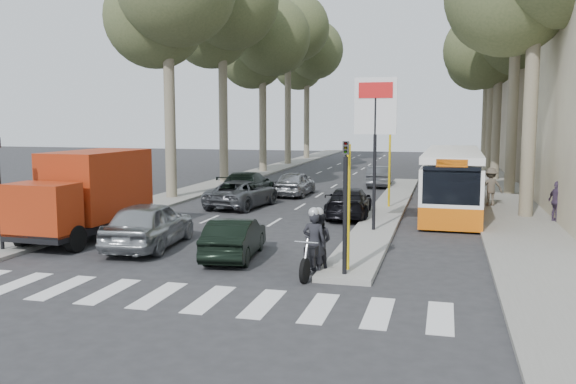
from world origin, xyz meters
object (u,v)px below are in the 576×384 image
object	(u,v)px
dark_hatchback	(234,238)
city_bus	(452,179)
silver_hatchback	(149,224)
red_truck	(88,193)
motorcycle	(316,243)

from	to	relation	value
dark_hatchback	city_bus	bearing A→B (deg)	-127.14
silver_hatchback	dark_hatchback	xyz separation A→B (m)	(3.15, -0.69, -0.16)
silver_hatchback	red_truck	world-z (taller)	red_truck
silver_hatchback	red_truck	xyz separation A→B (m)	(-2.79, 0.91, 0.83)
dark_hatchback	silver_hatchback	bearing A→B (deg)	-19.16
red_truck	motorcycle	distance (m)	9.18
red_truck	city_bus	xyz separation A→B (m)	(12.31, 9.28, -0.13)
dark_hatchback	city_bus	world-z (taller)	city_bus
dark_hatchback	motorcycle	distance (m)	3.03
dark_hatchback	motorcycle	xyz separation A→B (m)	(2.76, -1.24, 0.23)
red_truck	city_bus	distance (m)	15.41
dark_hatchback	red_truck	size ratio (longest dim) A/B	0.64
dark_hatchback	city_bus	size ratio (longest dim) A/B	0.35
city_bus	silver_hatchback	bearing A→B (deg)	-132.09
silver_hatchback	motorcycle	distance (m)	6.22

